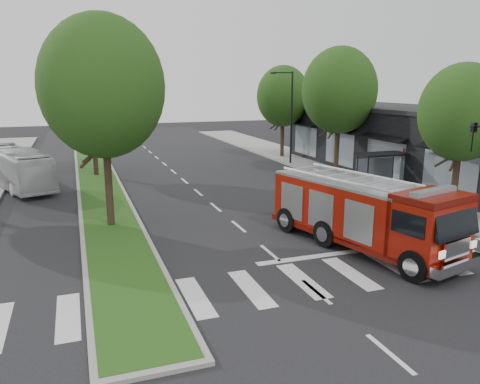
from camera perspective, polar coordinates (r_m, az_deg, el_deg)
The scene contains 13 objects.
ground at distance 19.87m, azimuth 3.70°, elevation -7.45°, with size 140.00×140.00×0.00m, color black.
sidewalk_right at distance 34.31m, azimuth 16.42°, elevation 0.93°, with size 5.00×80.00×0.15m, color gray.
median at distance 35.77m, azimuth -16.93°, elevation 1.38°, with size 3.00×50.00×0.15m.
storefront_row at distance 36.73m, azimuth 22.39°, elevation 5.08°, with size 8.00×30.00×5.00m, color black.
bus_shelter at distance 31.73m, azimuth 16.69°, elevation 3.57°, with size 3.20×1.60×2.61m.
tree_right_near at distance 26.91m, azimuth 25.47°, elevation 8.72°, with size 4.40×4.40×8.05m.
tree_right_mid at distance 36.39m, azimuth 12.03°, elevation 12.01°, with size 5.60×5.60×9.72m.
tree_right_far at distance 45.24m, azimuth 5.27°, elevation 11.55°, with size 5.00×5.00×8.73m.
tree_median_near at distance 23.12m, azimuth -16.43°, elevation 12.19°, with size 5.80×5.80×10.16m.
tree_median_far at distance 37.11m, azimuth -17.76°, elevation 11.70°, with size 5.60×5.60×9.72m.
streetlight_right_far at distance 41.19m, azimuth 6.11°, elevation 9.50°, with size 2.11×0.20×8.00m.
fire_engine at distance 20.75m, azimuth 14.71°, elevation -2.51°, with size 4.94×9.64×3.21m.
city_bus at distance 35.47m, azimuth -25.55°, elevation 2.68°, with size 2.29×9.79×2.73m, color silver.
Camera 1 is at (-7.42, -17.08, 6.93)m, focal length 35.00 mm.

